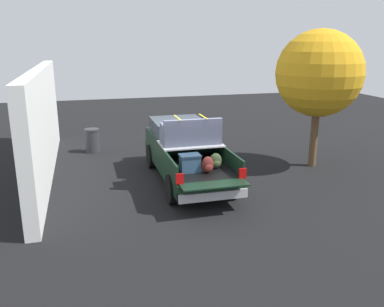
% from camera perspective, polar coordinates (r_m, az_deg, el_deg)
% --- Properties ---
extents(ground_plane, '(40.00, 40.00, 0.00)m').
position_cam_1_polar(ground_plane, '(13.55, -0.66, -3.81)').
color(ground_plane, black).
extents(pickup_truck, '(6.05, 2.06, 2.23)m').
position_cam_1_polar(pickup_truck, '(13.60, -1.07, 0.46)').
color(pickup_truck, black).
rests_on(pickup_truck, ground_plane).
extents(building_facade, '(10.32, 0.36, 3.61)m').
position_cam_1_polar(building_facade, '(14.63, -20.15, 4.03)').
color(building_facade, white).
rests_on(building_facade, ground_plane).
extents(tree_background, '(3.05, 3.05, 4.90)m').
position_cam_1_polar(tree_background, '(15.15, 17.41, 10.62)').
color(tree_background, brown).
rests_on(tree_background, ground_plane).
extents(trash_can, '(0.60, 0.60, 0.98)m').
position_cam_1_polar(trash_can, '(17.32, -13.80, 1.80)').
color(trash_can, '#2D2D33').
rests_on(trash_can, ground_plane).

